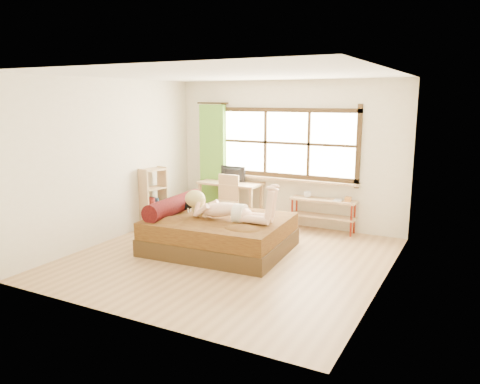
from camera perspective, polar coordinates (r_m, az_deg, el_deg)
The scene contains 18 objects.
floor at distance 7.14m, azimuth -1.36°, elevation -8.04°, with size 4.50×4.50×0.00m, color #9E754C.
ceiling at distance 6.74m, azimuth -1.47°, elevation 14.16°, with size 4.50×4.50×0.00m, color white.
wall_back at distance 8.83m, azimuth 5.74°, elevation 4.66°, with size 4.50×4.50×0.00m, color silver.
wall_front at distance 5.00m, azimuth -14.06°, elevation -0.75°, with size 4.50×4.50×0.00m, color silver.
wall_left at distance 8.14m, azimuth -15.42°, elevation 3.74°, with size 4.50×4.50×0.00m, color silver.
wall_right at distance 6.06m, azimuth 17.53°, elevation 1.14°, with size 4.50×4.50×0.00m, color silver.
window at distance 8.78m, azimuth 5.69°, elevation 5.67°, with size 2.80×0.16×1.46m.
curtain at distance 9.43m, azimuth -3.34°, elevation 3.90°, with size 0.55×0.10×2.20m, color #4F8A25.
bed at distance 7.45m, azimuth -2.85°, elevation -4.90°, with size 2.21×1.81×0.80m.
woman at distance 7.18m, azimuth -1.69°, elevation -0.94°, with size 1.47×0.42×0.63m, color beige, non-canonical shape.
kitten at distance 7.79m, azimuth -6.73°, elevation -1.45°, with size 0.32×0.13×0.25m, color black, non-canonical shape.
desk at distance 9.11m, azimuth -1.17°, elevation 0.57°, with size 1.24×0.58×0.77m.
monitor at distance 9.11m, azimuth -1.03°, elevation 2.19°, with size 0.53×0.07×0.30m, color black.
chair at distance 8.78m, azimuth -1.73°, elevation -0.72°, with size 0.44×0.44×0.96m.
pipe_shelf at distance 8.55m, azimuth 10.16°, elevation -1.90°, with size 1.19×0.31×0.68m.
cup at distance 8.60m, azimuth 8.23°, elevation -0.31°, with size 0.14×0.14×0.11m, color gray.
book at distance 8.46m, azimuth 11.41°, elevation -0.93°, with size 0.15×0.20×0.02m, color gray.
bookshelf at distance 8.80m, azimuth -10.51°, elevation -0.67°, with size 0.37×0.53×1.11m.
Camera 1 is at (3.28, -5.88, 2.37)m, focal length 35.00 mm.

